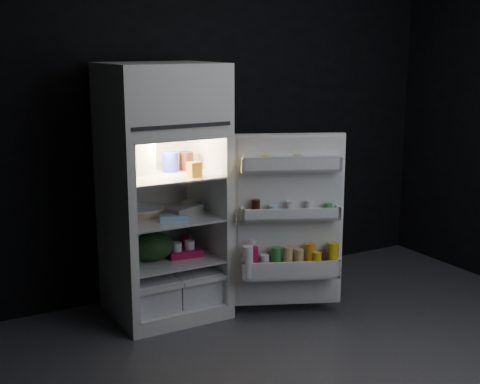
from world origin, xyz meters
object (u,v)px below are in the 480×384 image
milk_jug (141,157)px  yogurt_tray (185,253)px  refrigerator (161,182)px  egg_carton (187,211)px  fridge_door (289,225)px

milk_jug → yogurt_tray: 0.75m
yogurt_tray → refrigerator: bearing=142.4°
milk_jug → egg_carton: 0.49m
egg_carton → milk_jug: bearing=129.3°
fridge_door → yogurt_tray: size_ratio=5.14×
egg_carton → yogurt_tray: (-0.01, 0.02, -0.31)m
egg_carton → yogurt_tray: 0.31m
refrigerator → yogurt_tray: bearing=-43.4°
refrigerator → milk_jug: 0.24m
fridge_door → milk_jug: 1.12m
refrigerator → egg_carton: size_ratio=6.90×
egg_carton → refrigerator: bearing=112.1°
milk_jug → yogurt_tray: milk_jug is taller
yogurt_tray → fridge_door: bearing=-28.9°
refrigerator → egg_carton: (0.13, -0.13, -0.19)m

